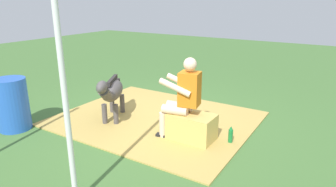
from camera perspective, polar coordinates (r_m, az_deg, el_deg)
The scene contains 8 objects.
ground_plane at distance 5.44m, azimuth -2.99°, elevation -5.59°, with size 24.00×24.00×0.00m, color #426B33.
hay_patch at distance 5.59m, azimuth -2.27°, elevation -4.77°, with size 3.41×2.81×0.02m, color tan.
hay_bale at distance 4.74m, azimuth 4.49°, elevation -6.38°, with size 0.71×0.44×0.43m, color tan.
person_seated at distance 4.61m, azimuth 2.77°, elevation -0.38°, with size 0.70×0.50×1.31m.
pony_standing at distance 5.45m, azimuth -10.63°, elevation 0.30°, with size 0.81×1.22×0.91m.
soda_bottle at distance 4.74m, azimuth 11.78°, elevation -7.73°, with size 0.07×0.07×0.29m.
water_barrel at distance 5.67m, azimuth -27.41°, elevation -1.83°, with size 0.52×0.52×0.89m, color blue.
tent_pole_left at distance 3.08m, azimuth -19.11°, elevation 0.72°, with size 0.06×0.06×2.59m, color silver.
Camera 1 is at (-2.87, 4.09, 2.14)m, focal length 32.15 mm.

